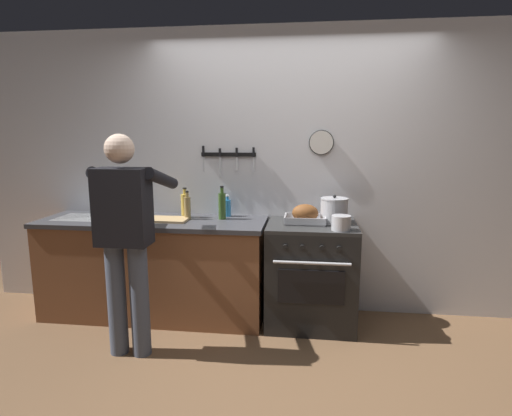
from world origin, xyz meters
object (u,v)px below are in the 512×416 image
(stove, at_px, (311,274))
(bottle_cooking_oil, at_px, (185,205))
(person_cook, at_px, (126,232))
(roasting_pan, at_px, (305,215))
(bottle_dish_soap, at_px, (228,207))
(stock_pot, at_px, (334,210))
(bottle_olive_oil, at_px, (222,205))
(saucepan, at_px, (341,223))
(cutting_board, at_px, (168,219))
(bottle_vinegar, at_px, (187,207))

(stove, relative_size, bottle_cooking_oil, 3.26)
(stove, distance_m, person_cook, 1.60)
(person_cook, height_order, roasting_pan, person_cook)
(bottle_dish_soap, bearing_deg, stock_pot, -10.02)
(roasting_pan, distance_m, bottle_olive_oil, 0.75)
(saucepan, xyz_separation_m, bottle_dish_soap, (-1.00, 0.45, 0.02))
(cutting_board, bearing_deg, roasting_pan, 2.28)
(stock_pot, bearing_deg, bottle_cooking_oil, 176.86)
(stock_pot, relative_size, cutting_board, 0.68)
(bottle_vinegar, bearing_deg, cutting_board, -152.68)
(stove, height_order, saucepan, saucepan)
(stove, height_order, roasting_pan, roasting_pan)
(roasting_pan, distance_m, stock_pot, 0.25)
(roasting_pan, bearing_deg, bottle_dish_soap, 163.57)
(saucepan, xyz_separation_m, bottle_vinegar, (-1.33, 0.27, 0.05))
(saucepan, relative_size, bottle_dish_soap, 0.76)
(stove, height_order, bottle_dish_soap, bottle_dish_soap)
(stock_pot, xyz_separation_m, saucepan, (0.04, -0.28, -0.05))
(bottle_vinegar, bearing_deg, bottle_cooking_oil, 120.01)
(stock_pot, height_order, saucepan, stock_pot)
(cutting_board, distance_m, bottle_cooking_oil, 0.22)
(cutting_board, distance_m, bottle_olive_oil, 0.50)
(saucepan, bearing_deg, cutting_board, 172.79)
(stock_pot, distance_m, bottle_vinegar, 1.30)
(roasting_pan, height_order, bottle_vinegar, bottle_vinegar)
(saucepan, distance_m, bottle_cooking_oil, 1.43)
(stove, relative_size, bottle_olive_oil, 3.00)
(saucepan, bearing_deg, bottle_dish_soap, 155.92)
(bottle_cooking_oil, bearing_deg, stove, -6.86)
(person_cook, relative_size, saucepan, 10.91)
(roasting_pan, height_order, bottle_dish_soap, bottle_dish_soap)
(roasting_pan, xyz_separation_m, bottle_dish_soap, (-0.72, 0.21, 0.01))
(stove, height_order, bottle_vinegar, bottle_vinegar)
(stock_pot, xyz_separation_m, bottle_cooking_oil, (-1.34, 0.07, 0.01))
(stove, xyz_separation_m, stock_pot, (0.19, 0.07, 0.56))
(cutting_board, relative_size, bottle_cooking_oil, 1.31)
(stove, distance_m, bottle_olive_oil, 0.99)
(stove, relative_size, stock_pot, 3.68)
(person_cook, distance_m, cutting_board, 0.66)
(roasting_pan, bearing_deg, bottle_cooking_oil, 174.01)
(cutting_board, bearing_deg, bottle_vinegar, 27.32)
(bottle_cooking_oil, bearing_deg, bottle_vinegar, -59.99)
(saucepan, distance_m, bottle_vinegar, 1.36)
(bottle_olive_oil, bearing_deg, roasting_pan, -6.13)
(stove, bearing_deg, bottle_dish_soap, 163.15)
(stove, xyz_separation_m, person_cook, (-1.36, -0.67, 0.50))
(stove, distance_m, saucepan, 0.60)
(stove, xyz_separation_m, roasting_pan, (-0.06, 0.02, 0.52))
(bottle_cooking_oil, bearing_deg, bottle_olive_oil, -5.71)
(saucepan, height_order, bottle_cooking_oil, bottle_cooking_oil)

